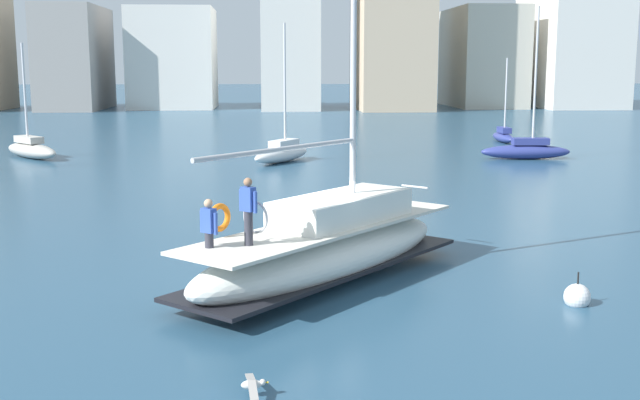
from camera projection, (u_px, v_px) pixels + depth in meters
name	position (u px, v px, depth m)	size (l,w,h in m)	color
ground_plane	(312.00, 276.00, 21.14)	(400.00, 400.00, 0.00)	#284C66
main_sailboat	(327.00, 246.00, 20.58)	(8.19, 8.76, 13.27)	white
moored_sloop_near	(526.00, 149.00, 46.89)	(5.35, 1.56, 8.86)	navy
moored_sloop_far	(282.00, 152.00, 45.48)	(3.95, 5.19, 7.85)	white
moored_catamaran	(31.00, 149.00, 47.36)	(4.69, 5.04, 6.80)	#B7B2A8
moored_cutter_left	(503.00, 136.00, 57.03)	(1.09, 4.27, 5.99)	navy
seagull	(253.00, 384.00, 13.45)	(0.48, 1.15, 0.17)	silver
mooring_buoy	(577.00, 297.00, 18.61)	(0.63, 0.63, 0.91)	silver
waterfront_buildings	(337.00, 34.00, 99.52)	(85.22, 20.83, 22.99)	#C6AD8E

